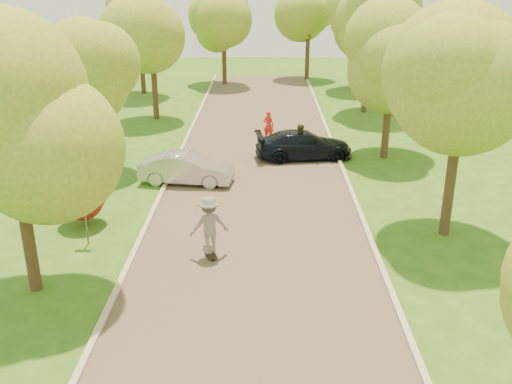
# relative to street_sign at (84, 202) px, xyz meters

# --- Properties ---
(ground) EXTENTS (100.00, 100.00, 0.00)m
(ground) POSITION_rel_street_sign_xyz_m (5.80, -4.00, -1.56)
(ground) COLOR #2B6016
(ground) RESTS_ON ground
(road) EXTENTS (8.00, 60.00, 0.01)m
(road) POSITION_rel_street_sign_xyz_m (5.80, 4.00, -1.56)
(road) COLOR #4C4438
(road) RESTS_ON ground
(curb_left) EXTENTS (0.18, 60.00, 0.12)m
(curb_left) POSITION_rel_street_sign_xyz_m (1.75, 4.00, -1.50)
(curb_left) COLOR #B2AD9E
(curb_left) RESTS_ON ground
(curb_right) EXTENTS (0.18, 60.00, 0.12)m
(curb_right) POSITION_rel_street_sign_xyz_m (9.85, 4.00, -1.50)
(curb_right) COLOR #B2AD9E
(curb_right) RESTS_ON ground
(street_sign) EXTENTS (0.55, 0.06, 2.17)m
(street_sign) POSITION_rel_street_sign_xyz_m (0.00, 0.00, 0.00)
(street_sign) COLOR #59595E
(street_sign) RESTS_ON ground
(red_shrub) EXTENTS (1.70, 1.70, 1.95)m
(red_shrub) POSITION_rel_street_sign_xyz_m (-0.50, 1.50, -0.47)
(red_shrub) COLOR #382619
(red_shrub) RESTS_ON ground
(tree_l_mida) EXTENTS (4.71, 4.60, 7.39)m
(tree_l_mida) POSITION_rel_street_sign_xyz_m (-0.50, -3.00, 3.61)
(tree_l_mida) COLOR #382619
(tree_l_mida) RESTS_ON ground
(tree_l_midb) EXTENTS (4.30, 4.20, 6.62)m
(tree_l_midb) POSITION_rel_street_sign_xyz_m (-1.01, 8.00, 3.02)
(tree_l_midb) COLOR #382619
(tree_l_midb) RESTS_ON ground
(tree_l_far) EXTENTS (4.92, 4.80, 7.79)m
(tree_l_far) POSITION_rel_street_sign_xyz_m (-0.59, 18.00, 3.90)
(tree_l_far) COLOR #382619
(tree_l_far) RESTS_ON ground
(tree_r_mida) EXTENTS (5.13, 5.00, 7.95)m
(tree_r_mida) POSITION_rel_street_sign_xyz_m (12.82, 1.00, 3.97)
(tree_r_mida) COLOR #382619
(tree_r_mida) RESTS_ON ground
(tree_r_midb) EXTENTS (4.51, 4.40, 7.01)m
(tree_r_midb) POSITION_rel_street_sign_xyz_m (12.40, 10.00, 3.32)
(tree_r_midb) COLOR #382619
(tree_r_midb) RESTS_ON ground
(tree_r_far) EXTENTS (5.33, 5.20, 8.34)m
(tree_r_far) POSITION_rel_street_sign_xyz_m (13.03, 20.00, 4.27)
(tree_r_far) COLOR #382619
(tree_r_far) RESTS_ON ground
(tree_bg_a) EXTENTS (5.12, 5.00, 7.72)m
(tree_bg_a) POSITION_rel_street_sign_xyz_m (-2.98, 26.00, 3.75)
(tree_bg_a) COLOR #382619
(tree_bg_a) RESTS_ON ground
(tree_bg_b) EXTENTS (5.12, 5.00, 7.95)m
(tree_bg_b) POSITION_rel_street_sign_xyz_m (14.02, 28.00, 3.97)
(tree_bg_b) COLOR #382619
(tree_bg_b) RESTS_ON ground
(tree_bg_c) EXTENTS (4.92, 4.80, 7.33)m
(tree_bg_c) POSITION_rel_street_sign_xyz_m (3.01, 30.00, 3.46)
(tree_bg_c) COLOR #382619
(tree_bg_c) RESTS_ON ground
(tree_bg_d) EXTENTS (5.12, 5.00, 7.72)m
(tree_bg_d) POSITION_rel_street_sign_xyz_m (10.02, 32.00, 3.75)
(tree_bg_d) COLOR #382619
(tree_bg_d) RESTS_ON ground
(silver_sedan) EXTENTS (4.28, 1.95, 1.36)m
(silver_sedan) POSITION_rel_street_sign_xyz_m (2.66, 6.15, -0.88)
(silver_sedan) COLOR #A7A7AC
(silver_sedan) RESTS_ON ground
(dark_sedan) EXTENTS (5.06, 2.62, 1.40)m
(dark_sedan) POSITION_rel_street_sign_xyz_m (8.10, 9.85, -0.86)
(dark_sedan) COLOR black
(dark_sedan) RESTS_ON ground
(longboard) EXTENTS (0.59, 1.06, 0.12)m
(longboard) POSITION_rel_street_sign_xyz_m (4.31, -0.80, -1.45)
(longboard) COLOR black
(longboard) RESTS_ON ground
(skateboarder) EXTENTS (1.45, 1.10, 1.99)m
(skateboarder) POSITION_rel_street_sign_xyz_m (4.31, -0.80, -0.44)
(skateboarder) COLOR slate
(skateboarder) RESTS_ON longboard
(person_striped) EXTENTS (0.70, 0.56, 1.66)m
(person_striped) POSITION_rel_street_sign_xyz_m (6.35, 13.11, -0.73)
(person_striped) COLOR red
(person_striped) RESTS_ON ground
(person_olive) EXTENTS (0.97, 0.79, 1.83)m
(person_olive) POSITION_rel_street_sign_xyz_m (7.86, 9.54, -0.65)
(person_olive) COLOR #2C2D1B
(person_olive) RESTS_ON ground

